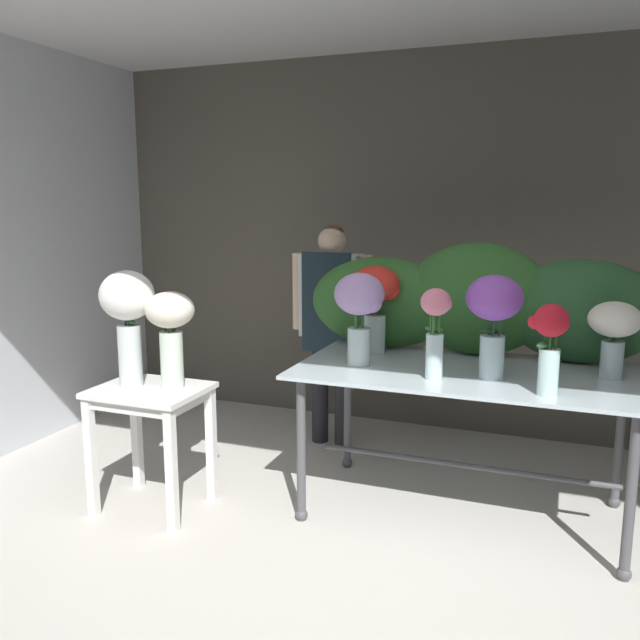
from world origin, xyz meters
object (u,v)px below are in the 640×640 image
(vase_crimson_hydrangea, at_px, (550,342))
(vase_cream_lisianthus_tall, at_px, (170,327))
(side_table_white, at_px, (151,408))
(vase_white_roses_tall, at_px, (128,311))
(florist, at_px, (331,312))
(vase_ivory_anemones, at_px, (613,328))
(vase_rosy_peonies, at_px, (435,326))
(vase_violet_freesia, at_px, (494,311))
(vase_scarlet_lilies, at_px, (375,296))
(display_table_glass, at_px, (466,391))
(vase_lilac_snapdragons, at_px, (360,305))

(vase_crimson_hydrangea, height_order, vase_cream_lisianthus_tall, vase_crimson_hydrangea)
(side_table_white, relative_size, vase_cream_lisianthus_tall, 1.32)
(vase_white_roses_tall, bearing_deg, vase_crimson_hydrangea, 5.45)
(florist, xyz_separation_m, vase_ivory_anemones, (1.80, -0.69, 0.13))
(vase_cream_lisianthus_tall, bearing_deg, vase_white_roses_tall, -168.41)
(vase_cream_lisianthus_tall, bearing_deg, florist, 69.43)
(vase_rosy_peonies, relative_size, vase_violet_freesia, 0.88)
(vase_violet_freesia, bearing_deg, vase_ivory_anemones, 20.54)
(vase_scarlet_lilies, distance_m, vase_ivory_anemones, 1.32)
(display_table_glass, xyz_separation_m, vase_crimson_hydrangea, (0.43, -0.35, 0.38))
(vase_rosy_peonies, distance_m, vase_violet_freesia, 0.31)
(side_table_white, distance_m, vase_lilac_snapdragons, 1.32)
(side_table_white, distance_m, vase_scarlet_lilies, 1.46)
(vase_rosy_peonies, distance_m, vase_lilac_snapdragons, 0.48)
(vase_crimson_hydrangea, height_order, vase_white_roses_tall, vase_white_roses_tall)
(display_table_glass, bearing_deg, vase_rosy_peonies, -117.28)
(florist, relative_size, vase_violet_freesia, 2.94)
(vase_lilac_snapdragons, relative_size, vase_cream_lisianthus_tall, 0.96)
(florist, distance_m, vase_lilac_snapdragons, 1.04)
(side_table_white, bearing_deg, florist, 65.71)
(vase_lilac_snapdragons, bearing_deg, vase_rosy_peonies, -17.74)
(vase_lilac_snapdragons, bearing_deg, vase_ivory_anemones, 8.69)
(side_table_white, bearing_deg, vase_crimson_hydrangea, 5.78)
(vase_crimson_hydrangea, height_order, vase_rosy_peonies, vase_rosy_peonies)
(side_table_white, distance_m, vase_ivory_anemones, 2.54)
(vase_crimson_hydrangea, relative_size, vase_ivory_anemones, 1.09)
(vase_crimson_hydrangea, distance_m, vase_cream_lisianthus_tall, 1.99)
(florist, bearing_deg, vase_lilac_snapdragons, -61.07)
(florist, distance_m, vase_cream_lisianthus_tall, 1.38)
(vase_ivory_anemones, relative_size, vase_lilac_snapdragons, 0.78)
(vase_violet_freesia, bearing_deg, vase_lilac_snapdragons, 178.58)
(vase_ivory_anemones, height_order, vase_lilac_snapdragons, vase_lilac_snapdragons)
(vase_lilac_snapdragons, distance_m, vase_cream_lisianthus_tall, 1.06)
(vase_lilac_snapdragons, bearing_deg, vase_white_roses_tall, -159.78)
(vase_ivory_anemones, bearing_deg, vase_white_roses_tall, -165.60)
(display_table_glass, height_order, florist, florist)
(vase_crimson_hydrangea, relative_size, vase_violet_freesia, 0.81)
(vase_scarlet_lilies, xyz_separation_m, vase_rosy_peonies, (0.46, -0.47, -0.07))
(vase_lilac_snapdragons, bearing_deg, side_table_white, -157.74)
(vase_white_roses_tall, bearing_deg, vase_cream_lisianthus_tall, 11.59)
(vase_cream_lisianthus_tall, bearing_deg, vase_rosy_peonies, 10.11)
(vase_scarlet_lilies, relative_size, vase_ivory_anemones, 1.31)
(florist, distance_m, vase_white_roses_tall, 1.53)
(vase_rosy_peonies, bearing_deg, vase_crimson_hydrangea, -9.23)
(vase_ivory_anemones, xyz_separation_m, vase_white_roses_tall, (-2.52, -0.65, 0.04))
(side_table_white, relative_size, vase_rosy_peonies, 1.52)
(florist, bearing_deg, vase_cream_lisianthus_tall, -110.57)
(vase_rosy_peonies, height_order, vase_cream_lisianthus_tall, vase_rosy_peonies)
(display_table_glass, bearing_deg, vase_cream_lisianthus_tall, -161.82)
(display_table_glass, bearing_deg, vase_lilac_snapdragons, -169.00)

